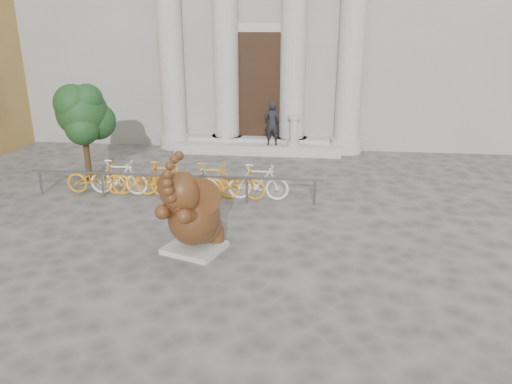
# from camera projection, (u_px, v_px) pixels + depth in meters

# --- Properties ---
(ground) EXTENTS (80.00, 80.00, 0.00)m
(ground) POSITION_uv_depth(u_px,v_px,m) (206.00, 278.00, 9.55)
(ground) COLOR #474442
(ground) RESTS_ON ground
(entrance_steps) EXTENTS (6.00, 1.20, 0.36)m
(entrance_steps) POSITION_uv_depth(u_px,v_px,m) (258.00, 147.00, 18.29)
(entrance_steps) COLOR #A8A59E
(entrance_steps) RESTS_ON ground
(elephant_statue) EXTENTS (1.52, 1.81, 2.28)m
(elephant_statue) POSITION_uv_depth(u_px,v_px,m) (192.00, 215.00, 10.38)
(elephant_statue) COLOR #A8A59E
(elephant_statue) RESTS_ON ground
(bike_rack) EXTENTS (8.00, 0.53, 1.00)m
(bike_rack) POSITION_uv_depth(u_px,v_px,m) (175.00, 179.00, 13.69)
(bike_rack) COLOR slate
(bike_rack) RESTS_ON ground
(tree) EXTENTS (1.69, 1.54, 2.93)m
(tree) POSITION_uv_depth(u_px,v_px,m) (83.00, 114.00, 14.50)
(tree) COLOR #332114
(tree) RESTS_ON ground
(pedestrian) EXTENTS (0.60, 0.42, 1.56)m
(pedestrian) POSITION_uv_depth(u_px,v_px,m) (272.00, 123.00, 17.65)
(pedestrian) COLOR black
(pedestrian) RESTS_ON entrance_steps
(balustrade_post) EXTENTS (0.44, 0.44, 1.08)m
(balustrade_post) POSITION_uv_depth(u_px,v_px,m) (294.00, 132.00, 17.65)
(balustrade_post) COLOR #A8A59E
(balustrade_post) RESTS_ON entrance_steps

